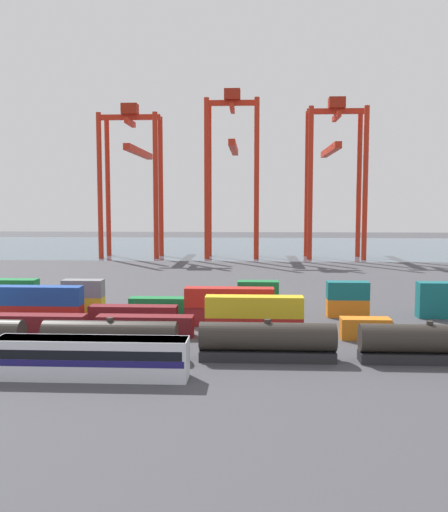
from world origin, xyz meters
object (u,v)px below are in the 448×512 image
at_px(freight_tank_row, 267,341).
at_px(gantry_crane_west, 133,166).
at_px(shipping_container_10, 229,316).
at_px(shipping_container_21, 438,309).
at_px(shipping_container_3, 254,327).
at_px(shipping_container_14, 84,305).
at_px(gantry_crane_central, 233,160).
at_px(gantry_crane_east, 334,163).

height_order(freight_tank_row, gantry_crane_west, gantry_crane_west).
bearing_deg(shipping_container_10, shipping_container_21, 12.67).
bearing_deg(shipping_container_3, gantry_crane_west, 109.53).
distance_m(shipping_container_10, shipping_container_14, 23.27).
bearing_deg(shipping_container_3, shipping_container_21, 26.85).
height_order(shipping_container_10, shipping_container_21, same).
xyz_separation_m(shipping_container_3, shipping_container_14, (-25.64, 13.57, 0.00)).
distance_m(gantry_crane_west, gantry_crane_central, 31.09).
xyz_separation_m(shipping_container_10, shipping_container_14, (-22.26, 6.79, 0.00)).
height_order(shipping_container_10, gantry_crane_east, gantry_crane_east).
bearing_deg(gantry_crane_west, gantry_crane_east, -0.37).
bearing_deg(gantry_crane_east, shipping_container_14, -118.47).
bearing_deg(shipping_container_3, shipping_container_14, 152.10).
xyz_separation_m(shipping_container_21, gantry_crane_west, (-64.50, 92.64, 26.93)).
bearing_deg(freight_tank_row, shipping_container_3, 97.75).
bearing_deg(gantry_crane_east, gantry_crane_central, -179.74).
relative_size(freight_tank_row, gantry_crane_central, 1.62).
bearing_deg(freight_tank_row, gantry_crane_central, 93.97).
height_order(shipping_container_3, shipping_container_10, same).
bearing_deg(gantry_crane_central, shipping_container_3, -86.40).
height_order(shipping_container_21, gantry_crane_east, gantry_crane_east).
bearing_deg(shipping_container_10, shipping_container_3, -63.56).
height_order(shipping_container_14, gantry_crane_east, gantry_crane_east).
bearing_deg(freight_tank_row, gantry_crane_east, 78.78).
bearing_deg(shipping_container_14, shipping_container_3, -27.90).
distance_m(gantry_crane_west, gantry_crane_east, 62.08).
distance_m(shipping_container_14, gantry_crane_central, 98.28).
xyz_separation_m(freight_tank_row, gantry_crane_central, (-8.03, 115.86, 27.75)).
distance_m(shipping_container_3, shipping_container_21, 30.05).
relative_size(shipping_container_21, gantry_crane_east, 0.13).
bearing_deg(gantry_crane_west, shipping_container_3, -70.47).
xyz_separation_m(gantry_crane_west, gantry_crane_east, (62.08, -0.40, 0.45)).
distance_m(shipping_container_3, gantry_crane_west, 115.88).
height_order(shipping_container_3, gantry_crane_central, gantry_crane_central).
relative_size(freight_tank_row, gantry_crane_east, 1.71).
xyz_separation_m(freight_tank_row, shipping_container_10, (-4.76, 16.97, -0.80)).
distance_m(shipping_container_21, gantry_crane_central, 102.07).
height_order(freight_tank_row, shipping_container_14, freight_tank_row).
bearing_deg(gantry_crane_central, gantry_crane_west, 179.00).
bearing_deg(shipping_container_14, gantry_crane_central, 78.35).
relative_size(shipping_container_10, shipping_container_21, 2.00).
bearing_deg(gantry_crane_east, shipping_container_3, -102.98).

